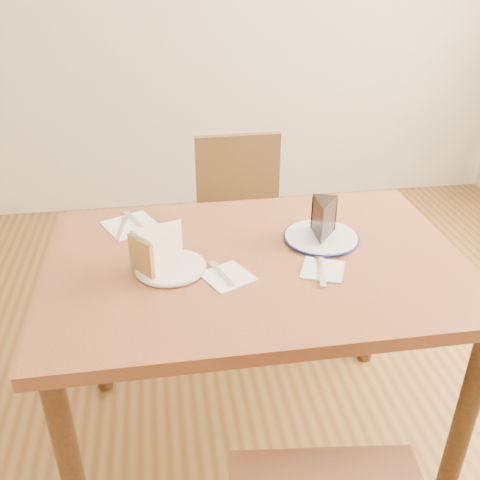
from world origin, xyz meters
name	(u,v)px	position (x,y,z in m)	size (l,w,h in m)	color
ground	(254,437)	(0.00, 0.00, 0.00)	(4.00, 4.00, 0.00)	#442B12
table	(257,287)	(0.00, 0.00, 0.65)	(1.20, 0.80, 0.75)	#4A2514
chair_far	(244,231)	(0.07, 0.67, 0.48)	(0.43, 0.43, 0.86)	#33200F
plate_cream	(171,267)	(-0.25, -0.02, 0.76)	(0.19, 0.19, 0.01)	white
plate_navy	(321,237)	(0.22, 0.08, 0.76)	(0.22, 0.22, 0.01)	white
carrot_cake	(163,247)	(-0.27, 0.00, 0.81)	(0.10, 0.14, 0.10)	beige
chocolate_cake	(323,221)	(0.21, 0.08, 0.82)	(0.07, 0.11, 0.11)	black
napkin_cream	(228,277)	(-0.10, -0.08, 0.75)	(0.12, 0.12, 0.00)	white
napkin_navy	(323,270)	(0.17, -0.09, 0.75)	(0.11, 0.11, 0.00)	white
napkin_spare	(131,225)	(-0.36, 0.26, 0.75)	(0.15, 0.15, 0.00)	white
fork_cream	(222,274)	(-0.11, -0.07, 0.76)	(0.01, 0.14, 0.00)	silver
knife_navy	(321,270)	(0.16, -0.09, 0.76)	(0.02, 0.17, 0.00)	silver
fork_spare	(134,220)	(-0.35, 0.29, 0.76)	(0.01, 0.14, 0.00)	silver
knife_spare	(121,229)	(-0.39, 0.24, 0.76)	(0.01, 0.16, 0.00)	silver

